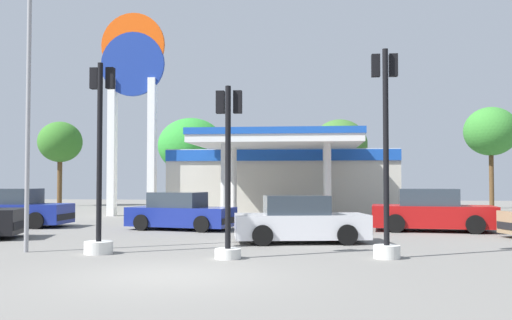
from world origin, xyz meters
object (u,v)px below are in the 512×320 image
Objects in this scene: station_pole_sign at (133,89)px; tree_2 at (340,145)px; traffic_signal_2 at (228,185)px; car_2 at (432,212)px; traffic_signal_1 at (100,188)px; tree_0 at (60,142)px; tree_1 at (191,146)px; corner_streetlamp at (25,79)px; car_1 at (300,221)px; car_5 at (14,210)px; tree_3 at (491,132)px; traffic_signal_0 at (386,177)px; car_3 at (180,213)px.

station_pole_sign reaches higher than tree_2.
car_2 is at bearing 51.46° from traffic_signal_2.
tree_2 reaches higher than traffic_signal_1.
tree_0 reaches higher than traffic_signal_1.
corner_streetlamp is at bearing -87.86° from tree_1.
car_2 reaches higher than car_1.
tree_0 is 10.62m from tree_1.
car_5 is 20.60m from tree_0.
tree_2 is 0.87× the size of tree_3.
station_pole_sign is 14.90m from tree_0.
car_1 is 30.60m from tree_0.
car_5 is at bearing 120.03° from corner_streetlamp.
tree_2 reaches higher than traffic_signal_0.
station_pole_sign is 16.78m from car_1.
tree_2 is at bearing 81.19° from traffic_signal_2.
tree_2 is at bearing 89.90° from traffic_signal_0.
traffic_signal_1 is 3.58m from traffic_signal_2.
car_2 is 1.05× the size of car_5.
station_pole_sign is at bearing -153.91° from tree_3.
station_pole_sign reaches higher than car_3.
station_pole_sign reaches higher than tree_1.
tree_1 reaches higher than car_3.
tree_0 is (-13.53, 27.02, 3.10)m from traffic_signal_1.
traffic_signal_0 is 0.67× the size of corner_streetlamp.
tree_3 is 33.31m from corner_streetlamp.
car_3 is 10.41m from traffic_signal_0.
tree_3 reaches higher than traffic_signal_1.
station_pole_sign is 17.50m from car_2.
tree_0 reaches higher than car_3.
car_3 is at bearing 138.68° from car_1.
car_2 is at bearing -0.95° from car_5.
station_pole_sign is 2.13× the size of traffic_signal_0.
tree_1 is (-3.48, 18.04, 3.76)m from car_3.
car_3 is 0.86× the size of traffic_signal_1.
tree_3 reaches higher than tree_0.
station_pole_sign is at bearing 71.31° from car_5.
car_1 is 6.23m from traffic_signal_1.
station_pole_sign is at bearing 115.49° from traffic_signal_2.
traffic_signal_0 is 0.85× the size of tree_2.
car_2 is 15.03m from corner_streetlamp.
tree_1 is at bearing -8.48° from tree_0.
car_5 is 31.24m from tree_3.
traffic_signal_2 is at bearing -118.17° from tree_3.
tree_3 is (7.87, 18.75, 4.60)m from car_2.
tree_1 is at bearing 100.91° from car_3.
car_5 is at bearing 179.05° from car_2.
tree_0 is (-13.97, 19.60, 4.17)m from car_3.
tree_0 is at bearing 179.01° from tree_3.
tree_2 is (0.04, 25.14, 2.36)m from traffic_signal_0.
corner_streetlamp is at bearing -108.59° from car_3.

